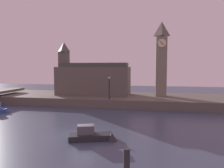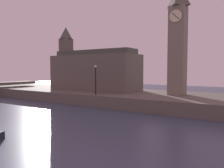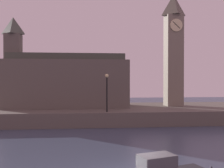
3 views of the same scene
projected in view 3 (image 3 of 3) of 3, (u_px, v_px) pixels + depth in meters
far_embankment at (104, 113)px, 33.25m from camera, size 70.00×12.00×1.50m
clock_tower at (173, 48)px, 34.70m from camera, size 2.20×2.25×13.93m
parliament_hall at (64, 80)px, 33.21m from camera, size 14.37×5.69×10.60m
streetlamp at (107, 88)px, 28.12m from camera, size 0.36×0.36×3.84m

